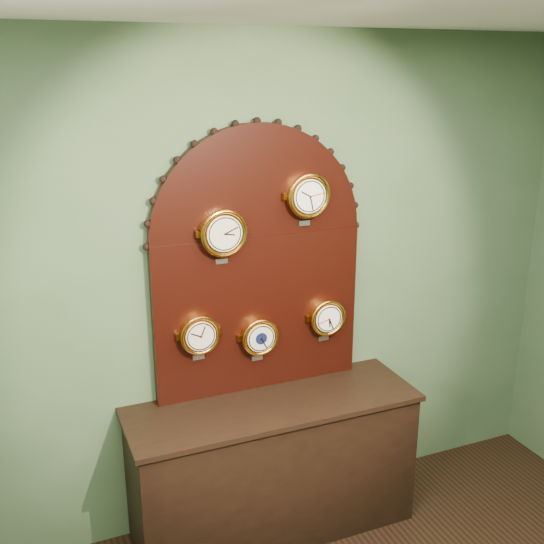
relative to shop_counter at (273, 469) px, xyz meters
name	(u,v)px	position (x,y,z in m)	size (l,w,h in m)	color
wall_back	(255,290)	(0.00, 0.27, 1.00)	(4.00, 4.00, 0.00)	#486545
shop_counter	(273,469)	(0.00, 0.00, 0.00)	(1.60, 0.50, 0.80)	black
display_board	(258,254)	(0.00, 0.22, 1.23)	(1.26, 0.06, 1.53)	black
roman_clock	(223,233)	(-0.22, 0.15, 1.38)	(0.26, 0.08, 0.31)	orange
arabic_clock	(308,195)	(0.26, 0.15, 1.54)	(0.25, 0.08, 0.30)	orange
hygrometer	(199,334)	(-0.37, 0.15, 0.83)	(0.22, 0.08, 0.27)	orange
barometer	(259,336)	(-0.02, 0.15, 0.77)	(0.22, 0.08, 0.27)	orange
tide_clock	(327,317)	(0.40, 0.15, 0.82)	(0.22, 0.08, 0.27)	orange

